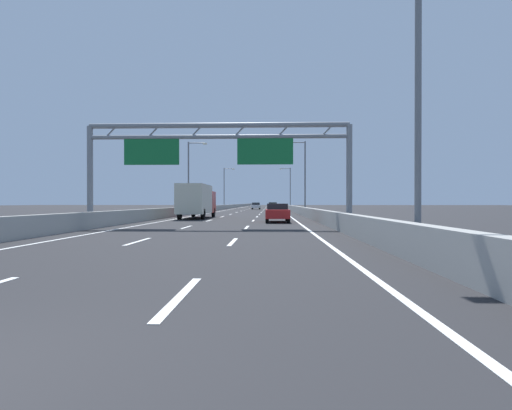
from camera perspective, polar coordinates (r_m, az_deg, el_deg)
The scene contains 52 objects.
ground_plane at distance 103.02m, azimuth 0.28°, elevation -0.46°, with size 260.00×260.00×0.00m, color #262628.
lane_dash_left_1 at distance 16.32m, azimuth -15.94°, elevation -4.86°, with size 0.16×3.00×0.01m, color white.
lane_dash_left_2 at distance 25.01m, azimuth -9.54°, elevation -3.04°, with size 0.16×3.00×0.01m, color white.
lane_dash_left_3 at distance 33.87m, azimuth -6.47°, elevation -2.14°, with size 0.16×3.00×0.01m, color white.
lane_dash_left_4 at distance 42.78m, azimuth -4.68°, elevation -1.62°, with size 0.16×3.00×0.01m, color white.
lane_dash_left_5 at distance 51.72m, azimuth -3.51°, elevation -1.28°, with size 0.16×3.00×0.01m, color white.
lane_dash_left_6 at distance 60.68m, azimuth -2.68°, elevation -1.03°, with size 0.16×3.00×0.01m, color white.
lane_dash_left_7 at distance 69.66m, azimuth -2.07°, elevation -0.85°, with size 0.16×3.00×0.01m, color white.
lane_dash_left_8 at distance 78.63m, azimuth -1.59°, elevation -0.71°, with size 0.16×3.00×0.01m, color white.
lane_dash_left_9 at distance 87.61m, azimuth -1.22°, elevation -0.60°, with size 0.16×3.00×0.01m, color white.
lane_dash_left_10 at distance 96.60m, azimuth -0.91°, elevation -0.51°, with size 0.16×3.00×0.01m, color white.
lane_dash_left_11 at distance 105.59m, azimuth -0.66°, elevation -0.44°, with size 0.16×3.00×0.01m, color white.
lane_dash_left_12 at distance 114.58m, azimuth -0.44°, elevation -0.38°, with size 0.16×3.00×0.01m, color white.
lane_dash_left_13 at distance 123.57m, azimuth -0.26°, elevation -0.32°, with size 0.16×3.00×0.01m, color white.
lane_dash_left_14 at distance 132.56m, azimuth -0.10°, elevation -0.28°, with size 0.16×3.00×0.01m, color white.
lane_dash_left_15 at distance 141.55m, azimuth 0.04°, elevation -0.23°, with size 0.16×3.00×0.01m, color white.
lane_dash_left_16 at distance 150.55m, azimuth 0.16°, elevation -0.20°, with size 0.16×3.00×0.01m, color white.
lane_dash_left_17 at distance 159.54m, azimuth 0.27°, elevation -0.17°, with size 0.16×3.00×0.01m, color white.
lane_dash_right_0 at distance 6.78m, azimuth -10.40°, elevation -12.27°, with size 0.16×3.00×0.01m, color white.
lane_dash_right_1 at distance 15.59m, azimuth -3.21°, elevation -5.09°, with size 0.16×3.00×0.01m, color white.
lane_dash_right_2 at distance 24.54m, azimuth -1.27°, elevation -3.10°, with size 0.16×3.00×0.01m, color white.
lane_dash_right_3 at distance 33.52m, azimuth -0.37°, elevation -2.17°, with size 0.16×3.00×0.01m, color white.
lane_dash_right_4 at distance 42.51m, azimuth 0.15°, elevation -1.63°, with size 0.16×3.00×0.01m, color white.
lane_dash_right_5 at distance 51.50m, azimuth 0.48°, elevation -1.28°, with size 0.16×3.00×0.01m, color white.
lane_dash_right_6 at distance 60.49m, azimuth 0.72°, elevation -1.04°, with size 0.16×3.00×0.01m, color white.
lane_dash_right_7 at distance 69.49m, azimuth 0.90°, elevation -0.86°, with size 0.16×3.00×0.01m, color white.
lane_dash_right_8 at distance 78.48m, azimuth 1.03°, elevation -0.72°, with size 0.16×3.00×0.01m, color white.
lane_dash_right_9 at distance 87.48m, azimuth 1.14°, elevation -0.61°, with size 0.16×3.00×0.01m, color white.
lane_dash_right_10 at distance 96.48m, azimuth 1.23°, elevation -0.51°, with size 0.16×3.00×0.01m, color white.
lane_dash_right_11 at distance 105.48m, azimuth 1.30°, elevation -0.44°, with size 0.16×3.00×0.01m, color white.
lane_dash_right_12 at distance 114.48m, azimuth 1.36°, elevation -0.38°, with size 0.16×3.00×0.01m, color white.
lane_dash_right_13 at distance 123.47m, azimuth 1.41°, elevation -0.32°, with size 0.16×3.00×0.01m, color white.
lane_dash_right_14 at distance 132.47m, azimuth 1.46°, elevation -0.28°, with size 0.16×3.00×0.01m, color white.
lane_dash_right_15 at distance 141.47m, azimuth 1.50°, elevation -0.23°, with size 0.16×3.00×0.01m, color white.
lane_dash_right_16 at distance 150.47m, azimuth 1.53°, elevation -0.20°, with size 0.16×3.00×0.01m, color white.
lane_dash_right_17 at distance 159.47m, azimuth 1.56°, elevation -0.17°, with size 0.16×3.00×0.01m, color white.
edge_line_left at distance 91.36m, azimuth -3.25°, elevation -0.56°, with size 0.16×176.00×0.01m, color white.
edge_line_right at distance 90.99m, azimuth 3.35°, elevation -0.57°, with size 0.16×176.00×0.01m, color white.
barrier_left at distance 113.42m, azimuth -3.05°, elevation -0.15°, with size 0.45×220.00×0.95m.
barrier_right at distance 113.02m, azimuth 3.94°, elevation -0.15°, with size 0.45×220.00×0.95m.
sign_gantry at distance 25.63m, azimuth -5.56°, elevation 7.82°, with size 16.29×0.36×6.36m.
streetlamp_right_near at distance 13.99m, azimuth 20.50°, elevation 16.57°, with size 2.58×0.28×9.50m.
streetlamp_left_mid at distance 55.56m, azimuth -9.05°, elevation 4.40°, with size 2.58×0.28×9.50m.
streetlamp_right_mid at distance 54.69m, azimuth 6.53°, elevation 4.46°, with size 2.58×0.28×9.50m.
streetlamp_left_far at distance 96.70m, azimuth -4.28°, elevation 2.68°, with size 2.58×0.28×9.50m.
streetlamp_right_far at distance 96.20m, azimuth 4.60°, elevation 2.69°, with size 2.58×0.28×9.50m.
white_car at distance 89.06m, azimuth -0.00°, elevation -0.11°, with size 1.83×4.24×1.46m.
blue_car at distance 123.60m, azimuth 2.34°, elevation 0.01°, with size 1.74×4.45×1.42m.
green_car at distance 108.80m, azimuth 2.22°, elevation -0.01°, with size 1.70×4.13×1.51m.
red_car at distance 31.35m, azimuth 2.96°, elevation -1.01°, with size 1.75×4.62×1.40m.
yellow_car at distance 86.22m, azimuth 2.31°, elevation -0.11°, with size 1.86×4.51×1.50m.
box_truck at distance 39.05m, azimuth -8.15°, elevation 0.67°, with size 2.35×8.74×3.10m.
Camera 1 is at (3.23, -2.96, 1.49)m, focal length 29.03 mm.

